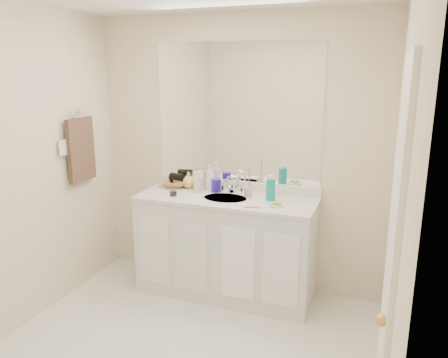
% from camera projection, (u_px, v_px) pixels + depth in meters
% --- Properties ---
extents(wall_back, '(2.60, 0.02, 2.40)m').
position_uv_depth(wall_back, '(237.00, 154.00, 3.86)').
color(wall_back, '#F2E1BE').
rests_on(wall_back, floor).
extents(wall_left, '(0.02, 2.60, 2.40)m').
position_uv_depth(wall_left, '(6.00, 174.00, 3.11)').
color(wall_left, '#F2E1BE').
rests_on(wall_left, floor).
extents(wall_right, '(0.02, 2.60, 2.40)m').
position_uv_depth(wall_right, '(396.00, 215.00, 2.24)').
color(wall_right, '#F2E1BE').
rests_on(wall_right, floor).
extents(vanity_cabinet, '(1.50, 0.55, 0.85)m').
position_uv_depth(vanity_cabinet, '(226.00, 247.00, 3.80)').
color(vanity_cabinet, silver).
rests_on(vanity_cabinet, floor).
extents(countertop, '(1.52, 0.57, 0.03)m').
position_uv_depth(countertop, '(226.00, 199.00, 3.69)').
color(countertop, silver).
rests_on(countertop, vanity_cabinet).
extents(backsplash, '(1.52, 0.03, 0.08)m').
position_uv_depth(backsplash, '(236.00, 185.00, 3.91)').
color(backsplash, white).
rests_on(backsplash, countertop).
extents(sink_basin, '(0.37, 0.37, 0.02)m').
position_uv_depth(sink_basin, '(225.00, 199.00, 3.67)').
color(sink_basin, beige).
rests_on(sink_basin, countertop).
extents(faucet, '(0.02, 0.02, 0.11)m').
position_uv_depth(faucet, '(232.00, 186.00, 3.82)').
color(faucet, silver).
rests_on(faucet, countertop).
extents(mirror, '(1.48, 0.01, 1.20)m').
position_uv_depth(mirror, '(237.00, 113.00, 3.76)').
color(mirror, white).
rests_on(mirror, wall_back).
extents(blue_mug, '(0.11, 0.11, 0.11)m').
position_uv_depth(blue_mug, '(216.00, 186.00, 3.83)').
color(blue_mug, '#2A17A4').
rests_on(blue_mug, countertop).
extents(tan_cup, '(0.08, 0.08, 0.08)m').
position_uv_depth(tan_cup, '(248.00, 192.00, 3.68)').
color(tan_cup, '#C6BC8C').
rests_on(tan_cup, countertop).
extents(toothbrush, '(0.02, 0.04, 0.21)m').
position_uv_depth(toothbrush, '(249.00, 180.00, 3.65)').
color(toothbrush, '#EC3E84').
rests_on(toothbrush, tan_cup).
extents(mouthwash_bottle, '(0.08, 0.08, 0.18)m').
position_uv_depth(mouthwash_bottle, '(271.00, 190.00, 3.58)').
color(mouthwash_bottle, '#0C988A').
rests_on(mouthwash_bottle, countertop).
extents(soap_dish, '(0.14, 0.13, 0.01)m').
position_uv_depth(soap_dish, '(276.00, 205.00, 3.44)').
color(soap_dish, silver).
rests_on(soap_dish, countertop).
extents(green_soap, '(0.08, 0.07, 0.02)m').
position_uv_depth(green_soap, '(276.00, 203.00, 3.43)').
color(green_soap, '#9BD032').
rests_on(green_soap, soap_dish).
extents(orange_comb, '(0.13, 0.06, 0.01)m').
position_uv_depth(orange_comb, '(251.00, 207.00, 3.41)').
color(orange_comb, orange).
rests_on(orange_comb, countertop).
extents(dark_jar, '(0.07, 0.07, 0.04)m').
position_uv_depth(dark_jar, '(173.00, 193.00, 3.72)').
color(dark_jar, black).
rests_on(dark_jar, countertop).
extents(extra_white_bottle, '(0.06, 0.06, 0.18)m').
position_uv_depth(extra_white_bottle, '(198.00, 182.00, 3.82)').
color(extra_white_bottle, white).
rests_on(extra_white_bottle, countertop).
extents(soap_bottle_white, '(0.11, 0.11, 0.22)m').
position_uv_depth(soap_bottle_white, '(210.00, 177.00, 3.91)').
color(soap_bottle_white, white).
rests_on(soap_bottle_white, countertop).
extents(soap_bottle_cream, '(0.08, 0.08, 0.17)m').
position_uv_depth(soap_bottle_cream, '(199.00, 180.00, 3.91)').
color(soap_bottle_cream, '#FAEBCC').
rests_on(soap_bottle_cream, countertop).
extents(soap_bottle_yellow, '(0.14, 0.14, 0.15)m').
position_uv_depth(soap_bottle_yellow, '(189.00, 180.00, 3.96)').
color(soap_bottle_yellow, '#F3CF5E').
rests_on(soap_bottle_yellow, countertop).
extents(wicker_basket, '(0.32, 0.32, 0.06)m').
position_uv_depth(wicker_basket, '(175.00, 183.00, 4.02)').
color(wicker_basket, '#B07B47').
rests_on(wicker_basket, countertop).
extents(hair_dryer, '(0.15, 0.10, 0.07)m').
position_uv_depth(hair_dryer, '(177.00, 177.00, 4.00)').
color(hair_dryer, black).
rests_on(hair_dryer, wicker_basket).
extents(towel_ring, '(0.01, 0.11, 0.11)m').
position_uv_depth(towel_ring, '(76.00, 115.00, 3.72)').
color(towel_ring, silver).
rests_on(towel_ring, wall_left).
extents(hand_towel, '(0.04, 0.32, 0.55)m').
position_uv_depth(hand_towel, '(81.00, 150.00, 3.79)').
color(hand_towel, '#31221A').
rests_on(hand_towel, towel_ring).
extents(switch_plate, '(0.01, 0.08, 0.13)m').
position_uv_depth(switch_plate, '(63.00, 148.00, 3.60)').
color(switch_plate, white).
rests_on(switch_plate, wall_left).
extents(door, '(0.02, 0.82, 2.00)m').
position_uv_depth(door, '(390.00, 276.00, 2.02)').
color(door, white).
rests_on(door, floor).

